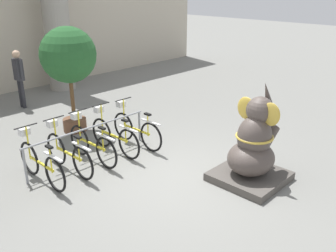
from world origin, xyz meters
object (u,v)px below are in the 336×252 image
at_px(bicycle_2, 91,143).
at_px(elephant_statue, 253,148).
at_px(bicycle_4, 136,129).
at_px(person_pedestrian, 19,73).
at_px(bicycle_3, 114,135).
at_px(potted_tree, 68,58).
at_px(bicycle_0, 41,163).
at_px(bicycle_1, 68,152).

height_order(bicycle_2, elephant_statue, elephant_statue).
xyz_separation_m(bicycle_4, person_pedestrian, (-0.53, 4.74, 0.67)).
xyz_separation_m(bicycle_3, potted_tree, (0.12, 1.82, 1.52)).
bearing_deg(potted_tree, bicycle_0, -136.53).
height_order(elephant_statue, potted_tree, potted_tree).
distance_m(bicycle_0, person_pedestrian, 5.17).
relative_size(bicycle_0, bicycle_2, 1.00).
bearing_deg(person_pedestrian, bicycle_3, -91.07).
bearing_deg(bicycle_3, bicycle_2, 179.93).
distance_m(bicycle_2, potted_tree, 2.48).
bearing_deg(bicycle_3, potted_tree, 86.17).
height_order(bicycle_2, potted_tree, potted_tree).
xyz_separation_m(bicycle_0, person_pedestrian, (1.95, 4.74, 0.67)).
height_order(bicycle_2, bicycle_4, same).
distance_m(bicycle_3, person_pedestrian, 4.73).
distance_m(bicycle_0, bicycle_2, 1.24).
relative_size(bicycle_0, potted_tree, 0.62).
bearing_deg(potted_tree, bicycle_1, -126.14).
xyz_separation_m(bicycle_4, potted_tree, (-0.50, 1.88, 1.52)).
height_order(bicycle_0, potted_tree, potted_tree).
bearing_deg(bicycle_4, bicycle_0, 179.99).
bearing_deg(elephant_statue, bicycle_3, 110.08).
relative_size(bicycle_0, person_pedestrian, 0.95).
bearing_deg(bicycle_1, bicycle_0, -178.70).
height_order(bicycle_4, elephant_statue, elephant_statue).
xyz_separation_m(bicycle_1, bicycle_3, (1.24, 0.05, 0.00)).
distance_m(bicycle_1, person_pedestrian, 4.96).
xyz_separation_m(bicycle_2, bicycle_4, (1.24, -0.06, 0.00)).
distance_m(bicycle_4, potted_tree, 2.47).
xyz_separation_m(bicycle_1, potted_tree, (1.36, 1.87, 1.52)).
xyz_separation_m(bicycle_0, elephant_statue, (2.96, -2.93, 0.25)).
xyz_separation_m(bicycle_3, bicycle_4, (0.62, -0.06, 0.00)).
xyz_separation_m(bicycle_1, person_pedestrian, (1.33, 4.73, 0.67)).
distance_m(bicycle_0, potted_tree, 3.13).
xyz_separation_m(bicycle_2, bicycle_3, (0.62, -0.00, 0.00)).
height_order(bicycle_3, person_pedestrian, person_pedestrian).
height_order(bicycle_2, person_pedestrian, person_pedestrian).
distance_m(elephant_statue, person_pedestrian, 7.75).
relative_size(bicycle_0, bicycle_1, 1.00).
bearing_deg(person_pedestrian, bicycle_0, -112.37).
bearing_deg(elephant_statue, bicycle_1, 128.42).
distance_m(bicycle_1, bicycle_4, 1.86).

